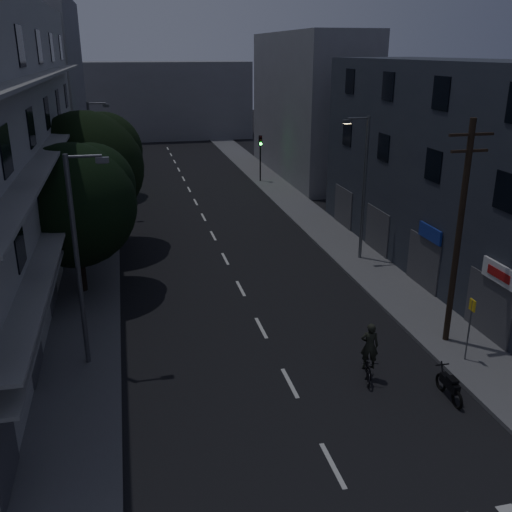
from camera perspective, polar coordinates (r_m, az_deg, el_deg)
name	(u,v)px	position (r m, az deg, el deg)	size (l,w,h in m)	color
ground	(212,233)	(37.90, -4.43, 2.26)	(160.00, 160.00, 0.00)	black
sidewalk_left	(95,240)	(37.58, -15.80, 1.51)	(3.00, 90.00, 0.15)	#565659
sidewalk_right	(319,225)	(39.62, 6.36, 3.10)	(3.00, 90.00, 0.15)	#565659
lane_markings	(199,209)	(43.85, -5.68, 4.68)	(0.15, 60.50, 0.01)	beige
building_right	(482,177)	(30.74, 21.63, 7.34)	(6.19, 28.00, 11.00)	#2A2E39
building_far_left	(46,89)	(59.23, -20.27, 15.40)	(6.00, 20.00, 16.00)	slate
building_far_right	(308,106)	(55.72, 5.27, 14.73)	(6.00, 20.00, 13.00)	slate
building_far_end	(160,100)	(81.17, -9.58, 15.09)	(24.00, 8.00, 10.00)	slate
tree_near	(75,201)	(28.48, -17.66, 5.30)	(5.93, 5.93, 7.32)	black
tree_mid	(88,164)	(34.93, -16.49, 8.83)	(6.60, 6.60, 8.12)	black
tree_far	(98,145)	(48.00, -15.56, 10.67)	(5.40, 5.40, 6.68)	black
traffic_signal_far_right	(260,149)	(52.17, 0.45, 10.70)	(0.28, 0.37, 4.10)	black
traffic_signal_far_left	(112,153)	(51.28, -14.21, 9.94)	(0.28, 0.37, 4.10)	black
street_lamp_left_near	(80,253)	(21.43, -17.22, 0.32)	(1.51, 0.25, 8.00)	#5B5D62
street_lamp_right	(363,182)	(32.27, 10.61, 7.30)	(1.51, 0.25, 8.00)	slate
street_lamp_left_far	(94,155)	(41.83, -15.87, 9.74)	(1.51, 0.25, 8.00)	#585960
utility_pole	(459,231)	(23.44, 19.66, 2.40)	(1.80, 0.24, 9.00)	black
bus_stop_sign	(470,319)	(23.14, 20.66, -5.89)	(0.06, 0.35, 2.52)	#595B60
motorcycle	(449,387)	(21.39, 18.77, -12.26)	(0.51, 1.77, 1.13)	black
cyclist	(369,360)	(21.61, 11.19, -10.18)	(1.15, 1.88, 2.25)	black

